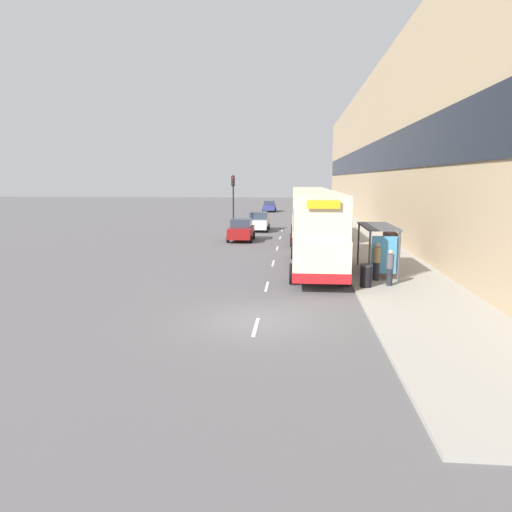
{
  "coord_description": "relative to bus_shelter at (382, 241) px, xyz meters",
  "views": [
    {
      "loc": [
        1.31,
        -15.7,
        5.01
      ],
      "look_at": [
        -1.29,
        14.19,
        -0.06
      ],
      "focal_mm": 32.0,
      "sensor_mm": 36.0,
      "label": 1
    }
  ],
  "objects": [
    {
      "name": "pavement",
      "position": [
        0.73,
        30.4,
        -1.81
      ],
      "size": [
        5.0,
        93.0,
        0.14
      ],
      "color": "#A39E93",
      "rests_on": "ground_plane"
    },
    {
      "name": "double_decker_bus_ahead",
      "position": [
        -3.42,
        13.41,
        0.41
      ],
      "size": [
        2.85,
        10.55,
        4.3
      ],
      "color": "beige",
      "rests_on": "ground_plane"
    },
    {
      "name": "lane_mark_4",
      "position": [
        -5.77,
        15.25,
        -1.87
      ],
      "size": [
        0.12,
        2.0,
        0.01
      ],
      "color": "silver",
      "rests_on": "ground_plane"
    },
    {
      "name": "car_1",
      "position": [
        -8.54,
        47.2,
        -1.04
      ],
      "size": [
        2.01,
        4.03,
        1.68
      ],
      "rotation": [
        0.0,
        0.0,
        3.14
      ],
      "color": "navy",
      "rests_on": "ground_plane"
    },
    {
      "name": "litter_bin",
      "position": [
        -1.22,
        -3.11,
        -1.21
      ],
      "size": [
        0.55,
        0.55,
        1.05
      ],
      "color": "black",
      "rests_on": "ground_plane"
    },
    {
      "name": "double_decker_bus_near",
      "position": [
        -3.3,
        1.19,
        0.41
      ],
      "size": [
        2.85,
        10.93,
        4.3
      ],
      "color": "beige",
      "rests_on": "ground_plane"
    },
    {
      "name": "pedestrian_at_shelter",
      "position": [
        -0.52,
        -1.64,
        -0.78
      ],
      "size": [
        0.37,
        0.37,
        1.86
      ],
      "color": "#23232D",
      "rests_on": "ground_plane"
    },
    {
      "name": "car_0",
      "position": [
        -8.89,
        13.13,
        -0.99
      ],
      "size": [
        2.03,
        3.82,
        1.81
      ],
      "rotation": [
        0.0,
        0.0,
        3.14
      ],
      "color": "maroon",
      "rests_on": "ground_plane"
    },
    {
      "name": "ground_plane",
      "position": [
        -5.77,
        -8.1,
        -1.88
      ],
      "size": [
        220.0,
        220.0,
        0.0
      ],
      "primitive_type": "plane",
      "color": "#5B595B"
    },
    {
      "name": "bus_shelter",
      "position": [
        0.0,
        0.0,
        0.0
      ],
      "size": [
        1.6,
        4.2,
        2.48
      ],
      "color": "#4C4C51",
      "rests_on": "ground_plane"
    },
    {
      "name": "terrace_facade",
      "position": [
        4.72,
        30.4,
        6.1
      ],
      "size": [
        3.1,
        93.0,
        15.97
      ],
      "color": "tan",
      "rests_on": "ground_plane"
    },
    {
      "name": "car_2",
      "position": [
        -8.08,
        20.56,
        -0.98
      ],
      "size": [
        2.06,
        4.17,
        1.83
      ],
      "rotation": [
        0.0,
        0.0,
        3.14
      ],
      "color": "silver",
      "rests_on": "ground_plane"
    },
    {
      "name": "traffic_light_far_kerb",
      "position": [
        -10.17,
        17.81,
        1.71
      ],
      "size": [
        0.3,
        0.32,
        5.37
      ],
      "color": "black",
      "rests_on": "ground_plane"
    },
    {
      "name": "lane_mark_2",
      "position": [
        -5.77,
        3.2,
        -1.87
      ],
      "size": [
        0.12,
        2.0,
        0.01
      ],
      "color": "silver",
      "rests_on": "ground_plane"
    },
    {
      "name": "lane_mark_5",
      "position": [
        -5.77,
        21.28,
        -1.87
      ],
      "size": [
        0.12,
        2.0,
        0.01
      ],
      "color": "silver",
      "rests_on": "ground_plane"
    },
    {
      "name": "lane_mark_1",
      "position": [
        -5.77,
        -2.83,
        -1.87
      ],
      "size": [
        0.12,
        2.0,
        0.01
      ],
      "color": "silver",
      "rests_on": "ground_plane"
    },
    {
      "name": "pedestrian_1",
      "position": [
        -0.09,
        -2.72,
        -0.88
      ],
      "size": [
        0.33,
        0.33,
        1.68
      ],
      "color": "#23232D",
      "rests_on": "ground_plane"
    },
    {
      "name": "lane_mark_3",
      "position": [
        -5.77,
        9.22,
        -1.87
      ],
      "size": [
        0.12,
        2.0,
        0.01
      ],
      "color": "silver",
      "rests_on": "ground_plane"
    },
    {
      "name": "lane_mark_0",
      "position": [
        -5.77,
        -8.86,
        -1.87
      ],
      "size": [
        0.12,
        2.0,
        0.01
      ],
      "color": "silver",
      "rests_on": "ground_plane"
    }
  ]
}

